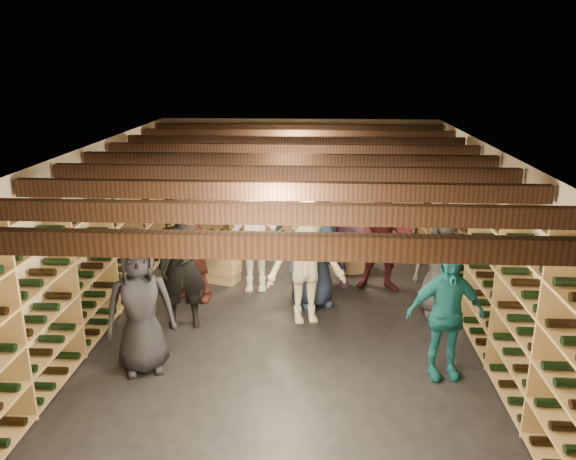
# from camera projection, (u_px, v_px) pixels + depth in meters

# --- Properties ---
(ground) EXTENTS (8.00, 8.00, 0.00)m
(ground) POSITION_uv_depth(u_px,v_px,m) (288.00, 318.00, 7.99)
(ground) COLOR black
(ground) RESTS_ON ground
(walls) EXTENTS (5.52, 8.02, 2.40)m
(walls) POSITION_uv_depth(u_px,v_px,m) (288.00, 238.00, 7.64)
(walls) COLOR tan
(walls) RESTS_ON ground
(ceiling) EXTENTS (5.50, 8.00, 0.01)m
(ceiling) POSITION_uv_depth(u_px,v_px,m) (288.00, 150.00, 7.29)
(ceiling) COLOR beige
(ceiling) RESTS_ON walls
(ceiling_joists) EXTENTS (5.40, 7.12, 0.18)m
(ceiling_joists) POSITION_uv_depth(u_px,v_px,m) (288.00, 161.00, 7.33)
(ceiling_joists) COLOR black
(ceiling_joists) RESTS_ON ground
(wine_rack_left) EXTENTS (0.32, 7.50, 2.15)m
(wine_rack_left) POSITION_uv_depth(u_px,v_px,m) (104.00, 243.00, 7.81)
(wine_rack_left) COLOR #A4844F
(wine_rack_left) RESTS_ON ground
(wine_rack_right) EXTENTS (0.32, 7.50, 2.15)m
(wine_rack_right) POSITION_uv_depth(u_px,v_px,m) (478.00, 250.00, 7.53)
(wine_rack_right) COLOR #A4844F
(wine_rack_right) RESTS_ON ground
(wine_rack_back) EXTENTS (4.70, 0.30, 2.15)m
(wine_rack_back) POSITION_uv_depth(u_px,v_px,m) (298.00, 186.00, 11.33)
(wine_rack_back) COLOR #A4844F
(wine_rack_back) RESTS_ON ground
(crate_stack_left) EXTENTS (0.58, 0.47, 0.68)m
(crate_stack_left) POSITION_uv_depth(u_px,v_px,m) (222.00, 262.00, 9.19)
(crate_stack_left) COLOR tan
(crate_stack_left) RESTS_ON ground
(crate_stack_right) EXTENTS (0.55, 0.41, 0.51)m
(crate_stack_right) POSITION_uv_depth(u_px,v_px,m) (350.00, 258.00, 9.67)
(crate_stack_right) COLOR tan
(crate_stack_right) RESTS_ON ground
(crate_loose) EXTENTS (0.59, 0.50, 0.17)m
(crate_loose) POSITION_uv_depth(u_px,v_px,m) (340.00, 247.00, 10.75)
(crate_loose) COLOR tan
(crate_loose) RESTS_ON ground
(person_0) EXTENTS (0.91, 0.74, 1.60)m
(person_0) POSITION_uv_depth(u_px,v_px,m) (140.00, 307.00, 6.45)
(person_0) COLOR black
(person_0) RESTS_ON ground
(person_1) EXTENTS (0.73, 0.57, 1.77)m
(person_1) POSITION_uv_depth(u_px,v_px,m) (182.00, 265.00, 7.52)
(person_1) COLOR black
(person_1) RESTS_ON ground
(person_3) EXTENTS (1.24, 0.90, 1.73)m
(person_3) POSITION_uv_depth(u_px,v_px,m) (306.00, 263.00, 7.64)
(person_3) COLOR beige
(person_3) RESTS_ON ground
(person_4) EXTENTS (0.94, 0.49, 1.53)m
(person_4) POSITION_uv_depth(u_px,v_px,m) (445.00, 315.00, 6.33)
(person_4) COLOR #16656F
(person_4) RESTS_ON ground
(person_5) EXTENTS (1.54, 0.96, 1.58)m
(person_5) POSITION_uv_depth(u_px,v_px,m) (192.00, 249.00, 8.44)
(person_5) COLOR brown
(person_5) RESTS_ON ground
(person_6) EXTENTS (1.03, 0.87, 1.79)m
(person_6) POSITION_uv_depth(u_px,v_px,m) (315.00, 248.00, 8.18)
(person_6) COLOR #21304E
(person_6) RESTS_ON ground
(person_8) EXTENTS (0.92, 0.75, 1.77)m
(person_8) POSITION_uv_depth(u_px,v_px,m) (386.00, 237.00, 8.71)
(person_8) COLOR #44141A
(person_8) RESTS_ON ground
(person_9) EXTENTS (1.18, 0.71, 1.77)m
(person_9) POSITION_uv_depth(u_px,v_px,m) (255.00, 237.00, 8.69)
(person_9) COLOR beige
(person_9) RESTS_ON ground
(person_10) EXTENTS (1.14, 0.80, 1.80)m
(person_10) POSITION_uv_depth(u_px,v_px,m) (303.00, 237.00, 8.68)
(person_10) COLOR #264F3D
(person_10) RESTS_ON ground
(person_11) EXTENTS (1.52, 0.68, 1.58)m
(person_11) POSITION_uv_depth(u_px,v_px,m) (333.00, 238.00, 8.96)
(person_11) COLOR #885788
(person_11) RESTS_ON ground
(person_12) EXTENTS (0.82, 0.55, 1.63)m
(person_12) POSITION_uv_depth(u_px,v_px,m) (442.00, 261.00, 7.90)
(person_12) COLOR #333237
(person_12) RESTS_ON ground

